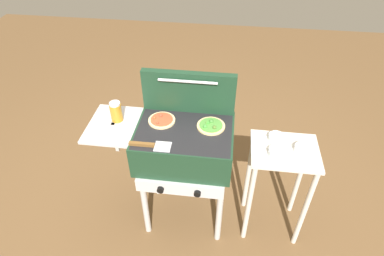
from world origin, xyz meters
The scene contains 11 objects.
ground_plane centered at (0.00, 0.00, 0.00)m, with size 8.00×8.00×0.00m, color brown.
grill centered at (-0.01, 0.00, 0.76)m, with size 0.96×0.53×0.90m.
grill_lid_open centered at (0.00, 0.21, 1.05)m, with size 0.63×0.08×0.30m.
pizza_veggie centered at (0.17, 0.05, 0.91)m, with size 0.19×0.19×0.04m.
pizza_pepperoni centered at (-0.16, 0.07, 0.91)m, with size 0.18×0.18×0.03m.
sauce_jar centered at (-0.46, 0.05, 0.97)m, with size 0.08×0.08×0.14m.
spatula centered at (-0.18, -0.18, 0.91)m, with size 0.26×0.09×0.02m.
prep_table centered at (0.66, 0.00, 0.57)m, with size 0.44×0.36×0.80m.
topping_bowl_near centered at (0.60, 0.08, 0.82)m, with size 0.10×0.10×0.04m.
topping_bowl_far centered at (0.77, -0.01, 0.82)m, with size 0.11×0.11×0.04m.
topping_bowl_middle centered at (0.60, -0.06, 0.82)m, with size 0.11×0.11×0.04m.
Camera 1 is at (0.26, -1.59, 2.25)m, focal length 30.40 mm.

